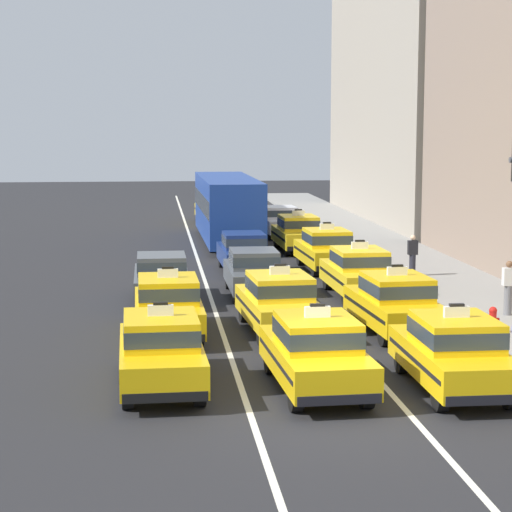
% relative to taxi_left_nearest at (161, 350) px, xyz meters
% --- Properties ---
extents(ground_plane, '(160.00, 160.00, 0.00)m').
position_rel_taxi_left_nearest_xyz_m(ground_plane, '(3.36, -2.50, -0.88)').
color(ground_plane, '#232326').
extents(lane_stripe_left_center, '(0.14, 80.00, 0.01)m').
position_rel_taxi_left_nearest_xyz_m(lane_stripe_left_center, '(1.76, 17.50, -0.87)').
color(lane_stripe_left_center, silver).
rests_on(lane_stripe_left_center, ground).
extents(lane_stripe_center_right, '(0.14, 80.00, 0.01)m').
position_rel_taxi_left_nearest_xyz_m(lane_stripe_center_right, '(4.96, 17.50, -0.87)').
color(lane_stripe_center_right, silver).
rests_on(lane_stripe_center_right, ground).
extents(sidewalk_curb, '(4.00, 90.00, 0.15)m').
position_rel_taxi_left_nearest_xyz_m(sidewalk_curb, '(10.56, 12.50, -0.80)').
color(sidewalk_curb, gray).
rests_on(sidewalk_curb, ground).
extents(taxi_left_nearest, '(1.93, 4.60, 1.96)m').
position_rel_taxi_left_nearest_xyz_m(taxi_left_nearest, '(0.00, 0.00, 0.00)').
color(taxi_left_nearest, black).
rests_on(taxi_left_nearest, ground).
extents(taxi_left_second, '(1.89, 4.59, 1.96)m').
position_rel_taxi_left_nearest_xyz_m(taxi_left_second, '(0.25, 5.27, 0.00)').
color(taxi_left_second, black).
rests_on(taxi_left_second, ground).
extents(sedan_left_third, '(1.78, 4.31, 1.58)m').
position_rel_taxi_left_nearest_xyz_m(sedan_left_third, '(0.12, 10.50, -0.03)').
color(sedan_left_third, black).
rests_on(sedan_left_third, ground).
extents(taxi_center_nearest, '(2.01, 4.63, 1.96)m').
position_rel_taxi_left_nearest_xyz_m(taxi_center_nearest, '(3.37, -0.54, 0.00)').
color(taxi_center_nearest, black).
rests_on(taxi_center_nearest, ground).
extents(taxi_center_second, '(2.08, 4.66, 1.96)m').
position_rel_taxi_left_nearest_xyz_m(taxi_center_second, '(3.34, 5.48, 0.00)').
color(taxi_center_second, black).
rests_on(taxi_center_second, ground).
extents(sedan_center_third, '(1.78, 4.31, 1.58)m').
position_rel_taxi_left_nearest_xyz_m(sedan_center_third, '(3.25, 11.35, -0.03)').
color(sedan_center_third, black).
rests_on(sedan_center_third, ground).
extents(sedan_center_fourth, '(1.85, 4.34, 1.58)m').
position_rel_taxi_left_nearest_xyz_m(sedan_center_fourth, '(3.40, 16.53, -0.03)').
color(sedan_center_fourth, black).
rests_on(sedan_center_fourth, ground).
extents(bus_center_fifth, '(2.63, 11.23, 3.22)m').
position_rel_taxi_left_nearest_xyz_m(bus_center_fifth, '(3.49, 25.96, 0.94)').
color(bus_center_fifth, black).
rests_on(bus_center_fifth, ground).
extents(taxi_center_sixth, '(1.98, 4.62, 1.96)m').
position_rel_taxi_left_nearest_xyz_m(taxi_center_sixth, '(3.40, 35.59, 0.00)').
color(taxi_center_sixth, black).
rests_on(taxi_center_sixth, ground).
extents(taxi_right_nearest, '(1.82, 4.56, 1.96)m').
position_rel_taxi_left_nearest_xyz_m(taxi_right_nearest, '(6.38, -0.86, 0.00)').
color(taxi_right_nearest, black).
rests_on(taxi_right_nearest, ground).
extents(taxi_right_second, '(2.05, 4.65, 1.96)m').
position_rel_taxi_left_nearest_xyz_m(taxi_right_second, '(6.55, 4.98, 0.00)').
color(taxi_right_second, black).
rests_on(taxi_right_second, ground).
extents(taxi_right_third, '(1.91, 4.60, 1.96)m').
position_rel_taxi_left_nearest_xyz_m(taxi_right_third, '(6.74, 10.68, 0.00)').
color(taxi_right_third, black).
rests_on(taxi_right_third, ground).
extents(taxi_right_fourth, '(1.97, 4.62, 1.96)m').
position_rel_taxi_left_nearest_xyz_m(taxi_right_fourth, '(6.70, 16.63, 0.00)').
color(taxi_right_fourth, black).
rests_on(taxi_right_fourth, ground).
extents(taxi_right_fifth, '(1.92, 4.60, 1.96)m').
position_rel_taxi_left_nearest_xyz_m(taxi_right_fifth, '(6.45, 22.50, 0.00)').
color(taxi_right_fifth, black).
rests_on(taxi_right_fifth, ground).
extents(sedan_right_sixth, '(1.95, 4.37, 1.58)m').
position_rel_taxi_left_nearest_xyz_m(sedan_right_sixth, '(6.39, 28.40, -0.03)').
color(sedan_right_sixth, black).
rests_on(sedan_right_sixth, ground).
extents(pedestrian_mid_block, '(0.36, 0.24, 1.55)m').
position_rel_taxi_left_nearest_xyz_m(pedestrian_mid_block, '(9.52, 14.05, 0.05)').
color(pedestrian_mid_block, '#23232D').
rests_on(pedestrian_mid_block, sidewalk_curb).
extents(pedestrian_trailing, '(0.36, 0.24, 1.63)m').
position_rel_taxi_left_nearest_xyz_m(pedestrian_trailing, '(10.37, 6.47, 0.10)').
color(pedestrian_trailing, slate).
rests_on(pedestrian_trailing, sidewalk_curb).
extents(fire_hydrant, '(0.36, 0.22, 0.73)m').
position_rel_taxi_left_nearest_xyz_m(fire_hydrant, '(9.04, 4.08, -0.33)').
color(fire_hydrant, red).
rests_on(fire_hydrant, sidewalk_curb).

